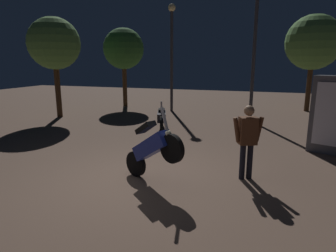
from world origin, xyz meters
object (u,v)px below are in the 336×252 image
Objects in this scene: motorcycle_blue_foreground at (152,148)px; person_rider_beside at (248,136)px; streetlamp_near at (172,45)px; motorcycle_black_parked_left at (162,118)px; streetlamp_far at (255,33)px.

person_rider_beside is at bearing 51.70° from motorcycle_blue_foreground.
person_rider_beside is 0.31× the size of streetlamp_near.
motorcycle_black_parked_left is 1.01× the size of person_rider_beside.
person_rider_beside reaches higher than motorcycle_black_parked_left.
person_rider_beside is (3.22, -3.70, 0.50)m from motorcycle_black_parked_left.
motorcycle_blue_foreground is at bearing 90.62° from person_rider_beside.
person_rider_beside is 0.28× the size of streetlamp_far.
streetlamp_far reaches higher than motorcycle_blue_foreground.
streetlamp_near is at bearing 160.26° from streetlamp_far.
motorcycle_blue_foreground is 4.76m from motorcycle_black_parked_left.
person_rider_beside is at bearing -62.10° from streetlamp_near.
motorcycle_black_parked_left is at bearing 16.72° from person_rider_beside.
motorcycle_black_parked_left is 4.93m from person_rider_beside.
motorcycle_blue_foreground is at bearing -74.81° from streetlamp_near.
streetlamp_near reaches higher than person_rider_beside.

